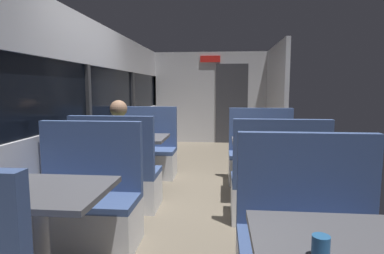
# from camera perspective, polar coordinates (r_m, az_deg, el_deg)

# --- Properties ---
(ground_plane) EXTENTS (3.30, 9.20, 0.02)m
(ground_plane) POSITION_cam_1_polar(r_m,az_deg,el_deg) (4.29, 0.97, -12.23)
(ground_plane) COLOR #665B4C
(carriage_window_panel_left) EXTENTS (0.09, 8.48, 2.30)m
(carriage_window_panel_left) POSITION_cam_1_polar(r_m,az_deg,el_deg) (4.42, -18.15, 2.82)
(carriage_window_panel_left) COLOR #B2B2B7
(carriage_window_panel_left) RESTS_ON ground_plane
(carriage_end_bulkhead) EXTENTS (2.90, 0.11, 2.30)m
(carriage_end_bulkhead) POSITION_cam_1_polar(r_m,az_deg,el_deg) (8.24, 3.64, 5.13)
(carriage_end_bulkhead) COLOR #B2B2B7
(carriage_end_bulkhead) RESTS_ON ground_plane
(carriage_aisle_panel_right) EXTENTS (0.08, 2.40, 2.30)m
(carriage_aisle_panel_right) POSITION_cam_1_polar(r_m,az_deg,el_deg) (7.14, 14.62, 4.73)
(carriage_aisle_panel_right) COLOR #B2B2B7
(carriage_aisle_panel_right) RESTS_ON ground_plane
(dining_table_near_window) EXTENTS (0.90, 0.70, 0.74)m
(dining_table_near_window) POSITION_cam_1_polar(r_m,az_deg,el_deg) (2.41, -25.48, -12.13)
(dining_table_near_window) COLOR #9E9EA3
(dining_table_near_window) RESTS_ON ground_plane
(bench_near_window_facing_entry) EXTENTS (0.95, 0.50, 1.10)m
(bench_near_window_facing_entry) POSITION_cam_1_polar(r_m,az_deg,el_deg) (3.10, -18.38, -13.64)
(bench_near_window_facing_entry) COLOR silver
(bench_near_window_facing_entry) RESTS_ON ground_plane
(dining_table_mid_window) EXTENTS (0.90, 0.70, 0.74)m
(dining_table_mid_window) POSITION_cam_1_polar(r_m,az_deg,el_deg) (4.46, -10.37, -2.97)
(dining_table_mid_window) COLOR #9E9EA3
(dining_table_mid_window) RESTS_ON ground_plane
(bench_mid_window_facing_end) EXTENTS (0.95, 0.50, 1.10)m
(bench_mid_window_facing_end) POSITION_cam_1_polar(r_m,az_deg,el_deg) (3.88, -13.09, -9.26)
(bench_mid_window_facing_end) COLOR silver
(bench_mid_window_facing_end) RESTS_ON ground_plane
(bench_mid_window_facing_entry) EXTENTS (0.95, 0.50, 1.10)m
(bench_mid_window_facing_entry) POSITION_cam_1_polar(r_m,az_deg,el_deg) (5.19, -8.20, -5.04)
(bench_mid_window_facing_entry) COLOR silver
(bench_mid_window_facing_entry) RESTS_ON ground_plane
(bench_front_aisle_facing_entry) EXTENTS (0.95, 0.50, 1.10)m
(bench_front_aisle_facing_entry) POSITION_cam_1_polar(r_m,az_deg,el_deg) (2.39, 20.27, -20.21)
(bench_front_aisle_facing_entry) COLOR silver
(bench_front_aisle_facing_entry) RESTS_ON ground_plane
(dining_table_rear_aisle) EXTENTS (0.90, 0.70, 0.74)m
(dining_table_rear_aisle) POSITION_cam_1_polar(r_m,az_deg,el_deg) (4.14, 13.44, -3.82)
(dining_table_rear_aisle) COLOR #9E9EA3
(dining_table_rear_aisle) RESTS_ON ground_plane
(bench_rear_aisle_facing_end) EXTENTS (0.95, 0.50, 1.10)m
(bench_rear_aisle_facing_end) POSITION_cam_1_polar(r_m,az_deg,el_deg) (3.55, 14.90, -10.87)
(bench_rear_aisle_facing_end) COLOR silver
(bench_rear_aisle_facing_end) RESTS_ON ground_plane
(bench_rear_aisle_facing_entry) EXTENTS (0.95, 0.50, 1.10)m
(bench_rear_aisle_facing_entry) POSITION_cam_1_polar(r_m,az_deg,el_deg) (4.89, 12.19, -5.88)
(bench_rear_aisle_facing_entry) COLOR silver
(bench_rear_aisle_facing_entry) RESTS_ON ground_plane
(seated_passenger) EXTENTS (0.47, 0.55, 1.26)m
(seated_passenger) POSITION_cam_1_polar(r_m,az_deg,el_deg) (3.90, -12.84, -6.02)
(seated_passenger) COLOR #26262D
(seated_passenger) RESTS_ON ground_plane
(coffee_cup_primary) EXTENTS (0.07, 0.07, 0.09)m
(coffee_cup_primary) POSITION_cam_1_polar(r_m,az_deg,el_deg) (1.43, 21.92, -19.15)
(coffee_cup_primary) COLOR #26598C
(coffee_cup_primary) RESTS_ON dining_table_front_aisle
(coffee_cup_secondary) EXTENTS (0.07, 0.07, 0.09)m
(coffee_cup_secondary) POSITION_cam_1_polar(r_m,az_deg,el_deg) (4.00, 13.66, -2.09)
(coffee_cup_secondary) COLOR #26598C
(coffee_cup_secondary) RESTS_ON dining_table_rear_aisle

